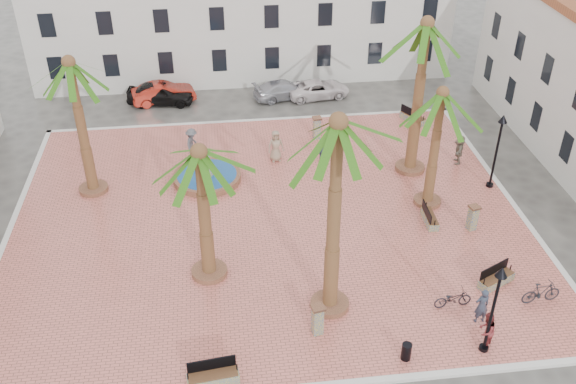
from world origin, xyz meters
name	(u,v)px	position (x,y,z in m)	size (l,w,h in m)	color
ground	(269,219)	(0.00, 0.00, 0.00)	(120.00, 120.00, 0.00)	#56544F
plaza	(269,218)	(0.00, 0.00, 0.07)	(26.00, 22.00, 0.15)	#DA6F60
kerb_n	(253,121)	(0.00, 11.00, 0.08)	(26.30, 0.30, 0.16)	silver
kerb_e	(510,201)	(13.00, 0.00, 0.08)	(0.30, 22.30, 0.16)	silver
kerb_w	(8,237)	(-13.00, 0.00, 0.08)	(0.30, 22.30, 0.16)	silver
building_north	(241,8)	(0.00, 19.99, 4.77)	(30.40, 7.40, 9.50)	silver
fountain	(207,176)	(-3.08, 3.97, 0.42)	(3.79, 3.79, 1.96)	brown
palm_nw	(72,78)	(-9.26, 3.65, 6.73)	(5.07, 5.07, 7.78)	brown
palm_sw	(200,170)	(-3.11, -4.10, 5.72)	(5.32, 5.32, 6.76)	brown
palm_s	(337,145)	(1.96, -6.85, 8.05)	(5.35, 5.35, 9.20)	brown
palm_e	(441,107)	(8.49, 0.30, 5.75)	(4.68, 4.68, 6.68)	brown
palm_ne	(425,41)	(8.52, 3.71, 7.82)	(5.49, 5.49, 8.98)	brown
bench_s	(213,377)	(-3.09, -10.38, 0.44)	(1.99, 0.80, 1.02)	gray
bench_se	(496,279)	(9.57, -6.36, 0.42)	(1.88, 1.31, 0.96)	gray
bench_e	(429,218)	(8.06, -1.44, 0.40)	(0.58, 1.71, 0.89)	gray
bench_ne	(413,118)	(10.37, 9.53, 0.43)	(1.41, 1.92, 0.99)	gray
lamppost_s	(496,295)	(7.59, -10.03, 3.02)	(0.46, 0.46, 4.23)	black
lamppost_e	(499,139)	(12.40, 1.42, 3.12)	(0.48, 0.48, 4.38)	black
bollard_se	(317,319)	(1.18, -8.33, 0.89)	(0.60, 0.60, 1.44)	gray
bollard_n	(317,128)	(3.78, 8.01, 0.90)	(0.57, 0.57, 1.46)	gray
bollard_e	(473,217)	(9.95, -2.26, 0.86)	(0.59, 0.59, 1.38)	gray
litter_bin	(406,351)	(4.39, -10.11, 0.53)	(0.39, 0.39, 0.76)	black
cyclist_a	(482,306)	(7.98, -8.50, 1.01)	(0.63, 0.41, 1.72)	#2C3545
bicycle_a	(453,299)	(7.15, -7.51, 0.59)	(0.58, 1.66, 0.87)	black
cyclist_b	(486,330)	(7.64, -9.84, 0.99)	(0.82, 0.64, 1.69)	maroon
bicycle_b	(541,292)	(11.00, -7.70, 0.68)	(0.50, 1.78, 1.07)	black
pedestrian_fountain_a	(276,146)	(0.97, 5.66, 1.11)	(0.94, 0.61, 1.92)	gray
pedestrian_fountain_b	(322,151)	(3.61, 5.01, 0.95)	(0.94, 0.39, 1.60)	#3E4A65
pedestrian_north	(192,143)	(-3.86, 6.62, 1.08)	(1.21, 0.69, 1.87)	#4C4D51
pedestrian_east	(459,149)	(11.51, 4.13, 1.03)	(1.62, 0.52, 1.75)	#726757
car_black	(160,93)	(-6.08, 14.60, 0.77)	(1.82, 4.52, 1.54)	black
car_red	(164,93)	(-5.88, 14.77, 0.71)	(1.51, 4.33, 1.43)	#A42215
car_silver	(284,89)	(2.50, 14.48, 0.63)	(1.77, 4.36, 1.26)	#B1B2BB
car_white	(318,89)	(4.90, 14.32, 0.61)	(2.03, 4.41, 1.23)	white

